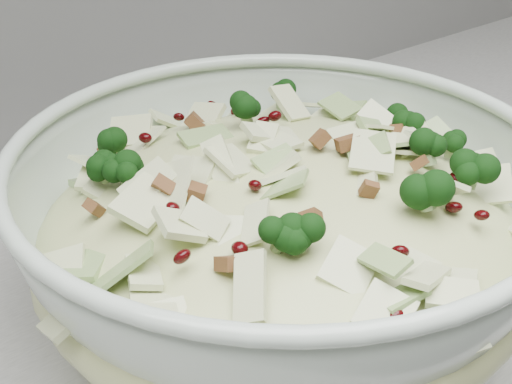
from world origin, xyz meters
The scene contains 2 objects.
mixing_bowl centered at (-0.68, 1.60, 0.98)m, with size 0.42×0.42×0.15m.
salad centered at (-0.68, 1.60, 1.00)m, with size 0.38×0.38×0.15m.
Camera 1 is at (-0.96, 1.28, 1.26)m, focal length 50.00 mm.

